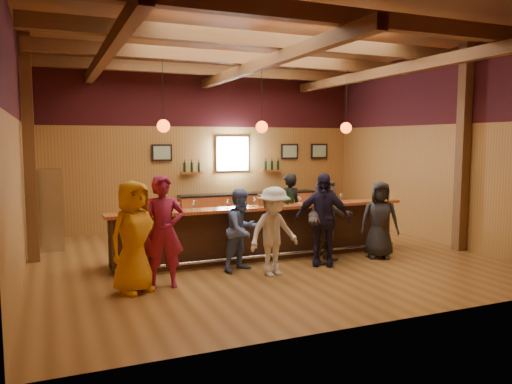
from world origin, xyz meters
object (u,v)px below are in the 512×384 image
Objects in this scene: customer_dark at (380,220)px; customer_brown at (325,220)px; customer_redvest at (164,232)px; customer_navy at (322,219)px; back_bar_cabinet at (248,209)px; ice_bucket at (263,200)px; bar_counter at (260,232)px; customer_white at (274,231)px; customer_denim at (242,230)px; stainless_fridge at (46,210)px; bartender at (289,209)px; bottle_a at (287,198)px; customer_orange at (134,237)px.

customer_brown is at bearing -159.62° from customer_dark.
customer_redvest is 1.04× the size of customer_navy.
ice_bucket is at bearing -107.55° from back_bar_cabinet.
back_bar_cabinet is 2.50× the size of customer_dark.
bar_counter is 2.74m from customer_redvest.
customer_white is at bearing -106.87° from back_bar_cabinet.
bar_counter is 1.20m from customer_denim.
customer_denim is (1.58, 0.49, -0.16)m from customer_redvest.
customer_denim is (-0.74, -0.90, 0.25)m from bar_counter.
stainless_fridge reaches higher than bartender.
stainless_fridge reaches higher than bottle_a.
customer_redvest is (-3.50, -4.97, 0.46)m from back_bar_cabinet.
customer_white is (0.40, -0.55, 0.03)m from customer_denim.
customer_orange is 3.68m from customer_navy.
ice_bucket is (-1.05, 0.72, 0.38)m from customer_brown.
customer_dark is at bearing -35.60° from customer_brown.
stainless_fridge is at bearing 149.24° from bar_counter.
customer_orange is at bearing 167.05° from customer_white.
back_bar_cabinet is at bearing 41.09° from customer_denim.
bartender is at bearing 62.02° from bottle_a.
customer_brown is (1.78, -0.02, 0.07)m from customer_denim.
customer_orange is 1.17× the size of customer_denim.
customer_navy is 5.18× the size of bottle_a.
stainless_fridge is 5.16× the size of bottle_a.
customer_orange is 2.16m from customer_denim.
stainless_fridge is at bearing 149.58° from bottle_a.
bar_counter is 1.52m from customer_white.
customer_dark reaches higher than back_bar_cabinet.
customer_denim reaches higher than ice_bucket.
customer_white is 4.62× the size of bottle_a.
customer_white is at bearing -125.83° from bottle_a.
bar_counter is at bearing -30.76° from stainless_fridge.
customer_navy is 2.00m from bartender.
ice_bucket is at bearing 17.96° from customer_denim.
customer_dark is 2.45m from ice_bucket.
customer_denim is 0.97× the size of customer_dark.
customer_white is 2.62m from customer_dark.
back_bar_cabinet is at bearing 80.12° from bottle_a.
bartender is at bearing 58.55° from customer_brown.
customer_orange reaches higher than bottle_a.
customer_redvest reaches higher than customer_dark.
customer_navy is at bearing 1.06° from customer_white.
customer_brown reaches higher than ice_bucket.
ice_bucket is 0.53m from bottle_a.
stainless_fridge is 0.96× the size of customer_redvest.
customer_white is at bearing 171.95° from customer_brown.
stainless_fridge is 5.47m from bartender.
bartender is 1.59m from ice_bucket.
stainless_fridge is 6.12m from customer_navy.
customer_redvest is 4.10m from bartender.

